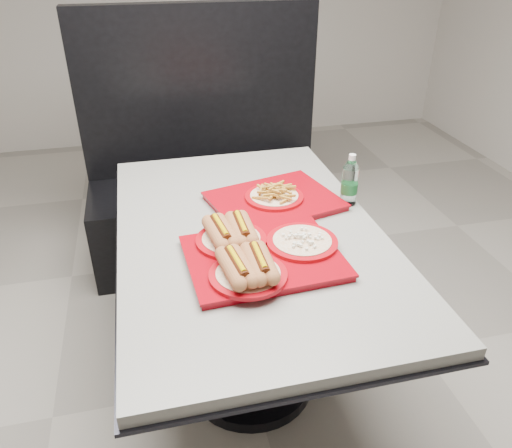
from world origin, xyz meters
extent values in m
plane|color=gray|center=(0.00, 0.00, 0.00)|extent=(6.00, 6.00, 0.00)
cylinder|color=black|center=(0.00, 0.00, 0.03)|extent=(0.52, 0.52, 0.05)
cylinder|color=black|center=(0.00, 0.00, 0.38)|extent=(0.11, 0.11, 0.66)
cube|color=black|center=(0.00, 0.00, 0.70)|extent=(0.92, 1.42, 0.01)
cube|color=gray|center=(0.00, 0.00, 0.73)|extent=(0.90, 1.40, 0.04)
cube|color=black|center=(0.00, 1.02, 0.23)|extent=(1.30, 0.55, 0.45)
cube|color=black|center=(0.00, 1.26, 0.80)|extent=(1.30, 0.10, 1.10)
cube|color=maroon|center=(0.00, -0.20, 0.76)|extent=(0.48, 0.39, 0.02)
cube|color=maroon|center=(0.00, -0.20, 0.77)|extent=(0.49, 0.40, 0.01)
cylinder|color=#9B050D|center=(-0.07, -0.30, 0.78)|extent=(0.23, 0.23, 0.01)
cylinder|color=silver|center=(-0.07, -0.30, 0.79)|extent=(0.19, 0.19, 0.01)
cylinder|color=#9B050D|center=(-0.08, -0.10, 0.78)|extent=(0.23, 0.23, 0.01)
cylinder|color=silver|center=(-0.08, -0.10, 0.79)|extent=(0.19, 0.19, 0.01)
cylinder|color=#9B050D|center=(0.14, -0.17, 0.78)|extent=(0.23, 0.23, 0.01)
cylinder|color=silver|center=(0.14, -0.17, 0.79)|extent=(0.19, 0.19, 0.01)
cube|color=maroon|center=(0.13, 0.16, 0.76)|extent=(0.52, 0.44, 0.02)
cube|color=maroon|center=(0.13, 0.16, 0.77)|extent=(0.53, 0.46, 0.01)
cylinder|color=#9B050D|center=(0.13, 0.16, 0.78)|extent=(0.22, 0.22, 0.01)
cylinder|color=silver|center=(0.13, 0.16, 0.79)|extent=(0.18, 0.18, 0.00)
cylinder|color=silver|center=(0.41, 0.11, 0.82)|extent=(0.06, 0.06, 0.15)
cylinder|color=#165927|center=(0.41, 0.11, 0.82)|extent=(0.06, 0.06, 0.04)
cone|color=silver|center=(0.41, 0.11, 0.91)|extent=(0.06, 0.06, 0.03)
cylinder|color=silver|center=(0.41, 0.11, 0.94)|extent=(0.03, 0.03, 0.02)
camera|label=1|loc=(-0.32, -1.46, 1.64)|focal=35.00mm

